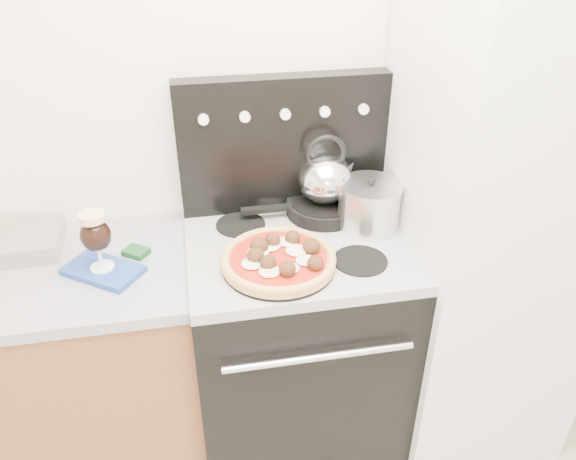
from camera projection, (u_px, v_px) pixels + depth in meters
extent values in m
cube|color=white|center=(259.00, 119.00, 2.03)|extent=(3.50, 0.01, 2.50)
cube|color=black|center=(296.00, 346.00, 2.19)|extent=(0.76, 0.65, 0.88)
cube|color=#ADADB2|center=(297.00, 247.00, 1.95)|extent=(0.76, 0.65, 0.04)
cube|color=black|center=(283.00, 144.00, 2.04)|extent=(0.76, 0.08, 0.50)
cube|color=silver|center=(490.00, 220.00, 2.01)|extent=(0.64, 0.68, 1.90)
cube|color=silver|center=(13.00, 243.00, 1.91)|extent=(0.32, 0.24, 0.06)
cube|color=#214298|center=(103.00, 270.00, 1.81)|extent=(0.28, 0.26, 0.02)
cylinder|color=black|center=(279.00, 265.00, 1.81)|extent=(0.37, 0.37, 0.01)
cylinder|color=black|center=(324.00, 207.00, 2.10)|extent=(0.28, 0.28, 0.05)
cylinder|color=silver|center=(369.00, 207.00, 1.99)|extent=(0.25, 0.25, 0.16)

